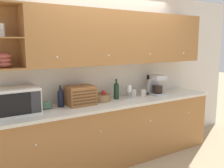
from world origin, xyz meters
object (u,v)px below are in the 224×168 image
object	(u,v)px
fruit_basket	(101,97)
microwave	(17,101)
bread_box	(80,96)
mug	(143,93)
wine_glass	(129,89)
coffee_maker	(156,85)
storage_canister	(133,92)
second_wine_bottle	(116,90)
wine_bottle	(61,97)
bowl_stack_on_counter	(46,105)

from	to	relation	value
fruit_basket	microwave	bearing A→B (deg)	-176.86
bread_box	mug	xyz separation A→B (m)	(1.14, 0.02, -0.08)
bread_box	wine_glass	distance (m)	0.81
microwave	coffee_maker	distance (m)	2.22
storage_canister	coffee_maker	size ratio (longest dim) A/B	0.41
second_wine_bottle	wine_glass	distance (m)	0.20
fruit_basket	coffee_maker	world-z (taller)	coffee_maker
wine_bottle	second_wine_bottle	bearing A→B (deg)	0.41
bowl_stack_on_counter	bread_box	xyz separation A→B (m)	(0.47, -0.07, 0.09)
fruit_basket	second_wine_bottle	xyz separation A→B (m)	(0.26, -0.02, 0.09)
wine_bottle	microwave	bearing A→B (deg)	-175.68
bowl_stack_on_counter	storage_canister	world-z (taller)	storage_canister
mug	wine_bottle	bearing A→B (deg)	178.99
second_wine_bottle	bread_box	bearing A→B (deg)	-175.38
fruit_basket	wine_glass	world-z (taller)	wine_glass
bowl_stack_on_counter	second_wine_bottle	xyz separation A→B (m)	(1.10, -0.02, 0.10)
wine_bottle	wine_glass	xyz separation A→B (m)	(1.08, -0.09, 0.02)
wine_bottle	storage_canister	size ratio (longest dim) A/B	2.19
second_wine_bottle	storage_canister	xyz separation A→B (m)	(0.33, 0.02, -0.07)
wine_bottle	coffee_maker	size ratio (longest dim) A/B	0.90
bowl_stack_on_counter	bread_box	world-z (taller)	bread_box
mug	bowl_stack_on_counter	bearing A→B (deg)	178.15
second_wine_bottle	mug	bearing A→B (deg)	-3.51
wine_glass	mug	world-z (taller)	wine_glass
wine_bottle	bread_box	xyz separation A→B (m)	(0.27, -0.04, 0.00)
bowl_stack_on_counter	coffee_maker	xyz separation A→B (m)	(1.85, -0.08, 0.12)
bowl_stack_on_counter	second_wine_bottle	world-z (taller)	second_wine_bottle
fruit_basket	coffee_maker	bearing A→B (deg)	-4.28
bowl_stack_on_counter	coffee_maker	bearing A→B (deg)	-2.47
microwave	bowl_stack_on_counter	world-z (taller)	microwave
microwave	bread_box	xyz separation A→B (m)	(0.84, -0.00, -0.03)
bowl_stack_on_counter	wine_glass	world-z (taller)	wine_glass
fruit_basket	storage_canister	bearing A→B (deg)	0.39
second_wine_bottle	mug	world-z (taller)	second_wine_bottle
wine_bottle	storage_canister	xyz separation A→B (m)	(1.23, 0.03, -0.07)
bowl_stack_on_counter	fruit_basket	xyz separation A→B (m)	(0.83, -0.00, 0.01)
mug	coffee_maker	xyz separation A→B (m)	(0.24, -0.03, 0.11)
fruit_basket	wine_glass	distance (m)	0.46
bread_box	second_wine_bottle	bearing A→B (deg)	4.62
second_wine_bottle	coffee_maker	size ratio (longest dim) A/B	0.96
storage_canister	coffee_maker	world-z (taller)	coffee_maker
fruit_basket	bread_box	bearing A→B (deg)	-169.56
bread_box	storage_canister	bearing A→B (deg)	4.27
bowl_stack_on_counter	fruit_basket	distance (m)	0.83
bread_box	wine_glass	xyz separation A→B (m)	(0.81, -0.04, 0.02)
wine_glass	storage_canister	world-z (taller)	wine_glass
bread_box	coffee_maker	distance (m)	1.38
bowl_stack_on_counter	microwave	bearing A→B (deg)	-169.43
wine_bottle	mug	world-z (taller)	wine_bottle
wine_bottle	coffee_maker	bearing A→B (deg)	-1.82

